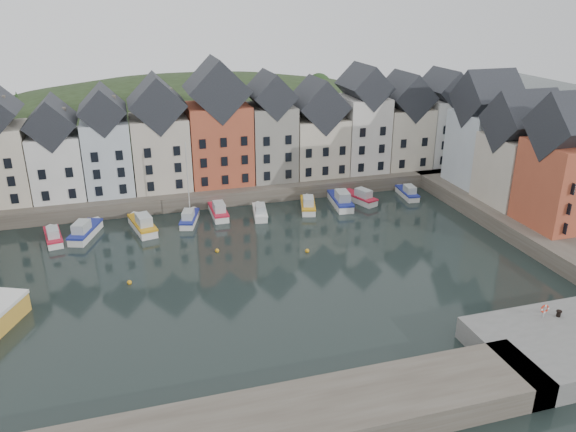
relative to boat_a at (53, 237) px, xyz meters
name	(u,v)px	position (x,y,z in m)	size (l,w,h in m)	color
ground	(268,279)	(22.40, -16.48, -0.65)	(260.00, 260.00, 0.00)	black
far_quay	(218,183)	(22.40, 13.52, 0.35)	(90.00, 16.00, 2.00)	#4B4339
right_quay	(544,221)	(59.40, -13.48, 0.35)	(14.00, 54.00, 2.00)	#4B4339
hillside	(201,232)	(22.42, 39.52, -18.61)	(153.60, 70.40, 64.00)	#212E17
far_terrace	(240,134)	(25.61, 11.52, 8.22)	(72.37, 8.16, 17.78)	beige
right_terrace	(521,151)	(58.40, -8.41, 8.26)	(8.30, 24.25, 16.36)	silver
mooring_buoys	(221,261)	(18.40, -11.15, -0.50)	(20.50, 5.50, 0.50)	orange
boat_a	(53,237)	(0.00, 0.00, 0.00)	(2.75, 5.93, 2.19)	silver
boat_b	(85,232)	(3.60, 0.29, 0.09)	(4.15, 6.83, 2.51)	silver
boat_c	(143,225)	(10.53, 0.32, 0.13)	(3.52, 7.13, 2.62)	silver
boat_d	(189,218)	(16.46, 1.20, 0.05)	(3.35, 5.93, 10.83)	silver
boat_e	(218,211)	(20.51, 2.53, 0.06)	(1.93, 6.19, 2.38)	silver
boat_f	(260,212)	(25.83, 0.85, -0.02)	(2.58, 5.70, 2.11)	silver
boat_g	(308,205)	(32.78, 1.37, 0.04)	(3.43, 6.33, 2.32)	silver
boat_h	(341,201)	(37.63, 1.44, 0.15)	(2.94, 7.19, 2.68)	silver
boat_i	(360,198)	(40.85, 2.17, 0.04)	(3.82, 6.31, 2.32)	silver
boat_j	(408,193)	(48.43, 2.13, -0.02)	(2.24, 5.68, 2.13)	silver
mooring_bollard	(559,313)	(43.80, -33.86, 1.66)	(0.48, 0.48, 0.56)	black
life_ring_post	(545,309)	(42.38, -33.66, 2.21)	(0.80, 0.17, 1.30)	gray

